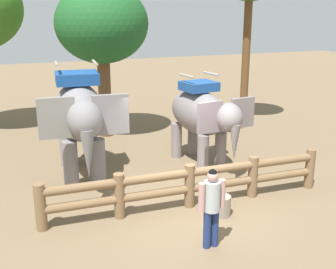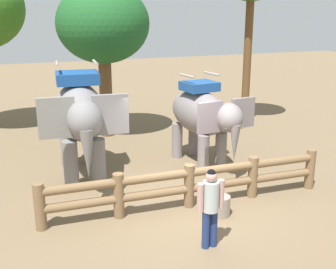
# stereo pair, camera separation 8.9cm
# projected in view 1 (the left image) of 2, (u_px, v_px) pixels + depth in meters

# --- Properties ---
(ground_plane) EXTENTS (60.00, 60.00, 0.00)m
(ground_plane) POSITION_uv_depth(u_px,v_px,m) (187.00, 204.00, 10.20)
(ground_plane) COLOR brown
(log_fence) EXTENTS (6.99, 0.49, 1.05)m
(log_fence) POSITION_uv_depth(u_px,v_px,m) (190.00, 183.00, 9.93)
(log_fence) COLOR brown
(log_fence) RESTS_ON ground
(elephant_near_left) EXTENTS (2.12, 3.74, 3.19)m
(elephant_near_left) POSITION_uv_depth(u_px,v_px,m) (80.00, 116.00, 11.27)
(elephant_near_left) COLOR slate
(elephant_near_left) RESTS_ON ground
(elephant_center) EXTENTS (1.81, 3.22, 2.73)m
(elephant_center) POSITION_uv_depth(u_px,v_px,m) (202.00, 115.00, 12.36)
(elephant_center) COLOR gray
(elephant_center) RESTS_ON ground
(tourist_woman_in_black) EXTENTS (0.58, 0.34, 1.64)m
(tourist_woman_in_black) POSITION_uv_depth(u_px,v_px,m) (212.00, 203.00, 8.13)
(tourist_woman_in_black) COLOR navy
(tourist_woman_in_black) RESTS_ON ground
(tree_far_right) EXTENTS (3.23, 3.23, 5.40)m
(tree_far_right) POSITION_uv_depth(u_px,v_px,m) (102.00, 25.00, 14.63)
(tree_far_right) COLOR brown
(tree_far_right) RESTS_ON ground
(feed_bucket) EXTENTS (0.45, 0.45, 0.47)m
(feed_bucket) POSITION_uv_depth(u_px,v_px,m) (221.00, 206.00, 9.61)
(feed_bucket) COLOR gray
(feed_bucket) RESTS_ON ground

